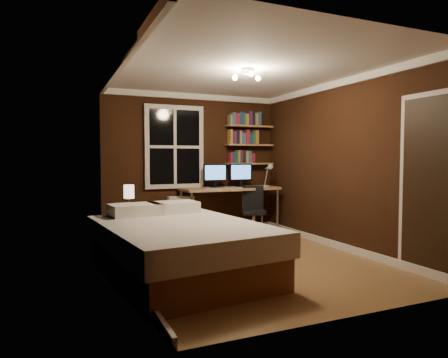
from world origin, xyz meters
name	(u,v)px	position (x,y,z in m)	size (l,w,h in m)	color
floor	(244,259)	(0.00, 0.00, 0.00)	(4.20, 4.20, 0.00)	brown
wall_back	(193,164)	(0.00, 2.10, 1.25)	(3.20, 0.04, 2.50)	black
wall_left	(121,167)	(-1.60, 0.00, 1.25)	(0.04, 4.20, 2.50)	black
wall_right	(341,165)	(1.60, 0.00, 1.25)	(0.04, 4.20, 2.50)	black
ceiling	(245,70)	(0.00, 0.00, 2.50)	(3.20, 4.20, 0.02)	white
window	(175,147)	(-0.35, 2.06, 1.55)	(1.06, 0.06, 1.46)	silver
door	(432,187)	(1.59, -1.55, 1.02)	(0.03, 0.82, 2.05)	black
ceiling_fixture	(248,77)	(0.00, -0.10, 2.40)	(0.44, 0.44, 0.18)	beige
bookshelf_lower	(249,164)	(1.08, 1.98, 1.25)	(0.92, 0.22, 0.03)	#9A714B
books_row_lower	(249,157)	(1.08, 1.98, 1.38)	(0.54, 0.16, 0.23)	maroon
bookshelf_middle	(249,145)	(1.08, 1.98, 1.60)	(0.92, 0.22, 0.03)	#9A714B
books_row_middle	(249,138)	(1.08, 1.98, 1.73)	(0.54, 0.16, 0.23)	navy
bookshelf_upper	(249,126)	(1.08, 1.98, 1.95)	(0.92, 0.22, 0.03)	#9A714B
books_row_upper	(249,119)	(1.08, 1.98, 2.08)	(0.60, 0.16, 0.23)	#295F37
bed	(180,247)	(-1.00, -0.36, 0.33)	(1.87, 2.42, 0.76)	brown
nightstand	(129,232)	(-1.30, 1.20, 0.26)	(0.42, 0.42, 0.53)	brown
bedside_lamp	(129,200)	(-1.30, 1.20, 0.74)	(0.15, 0.15, 0.43)	white
radiator	(181,216)	(-0.27, 1.98, 0.34)	(0.46, 0.16, 0.68)	white
desk	(230,191)	(0.58, 1.75, 0.77)	(1.75, 0.66, 0.83)	#9A714B
monitor_left	(215,176)	(0.33, 1.84, 1.04)	(0.44, 0.12, 0.42)	black
monitor_right	(241,175)	(0.83, 1.84, 1.04)	(0.44, 0.12, 0.42)	black
desk_lamp	(268,175)	(1.29, 1.62, 1.05)	(0.14, 0.32, 0.44)	silver
office_chair	(253,218)	(0.84, 1.34, 0.31)	(0.50, 0.50, 0.87)	black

